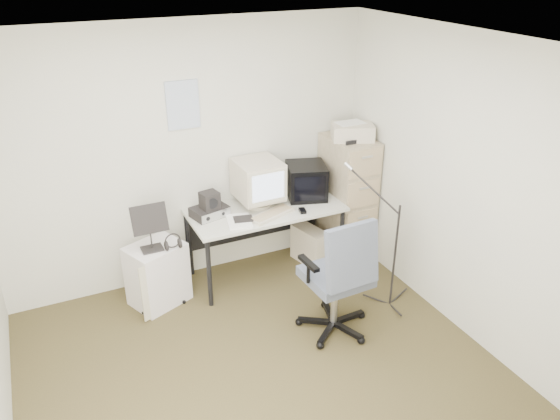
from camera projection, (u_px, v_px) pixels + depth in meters
name	position (u px, v px, depth m)	size (l,w,h in m)	color
floor	(268.00, 383.00, 4.22)	(3.60, 3.60, 0.01)	#3D341E
ceiling	(264.00, 50.00, 3.12)	(3.60, 3.60, 0.01)	white
wall_back	(189.00, 157.00, 5.13)	(3.60, 0.02, 2.50)	beige
wall_right	(472.00, 194.00, 4.36)	(0.02, 3.60, 2.50)	beige
wall_calendar	(183.00, 105.00, 4.89)	(0.30, 0.02, 0.44)	white
filing_cabinet	(347.00, 197.00, 5.74)	(0.40, 0.60, 1.30)	tan
printer	(353.00, 132.00, 5.39)	(0.40, 0.27, 0.16)	silver
desk	(266.00, 241.00, 5.47)	(1.50, 0.70, 0.73)	silver
crt_monitor	(258.00, 183.00, 5.29)	(0.41, 0.44, 0.46)	silver
crt_tv	(306.00, 181.00, 5.50)	(0.37, 0.40, 0.34)	black
desk_speaker	(280.00, 193.00, 5.48)	(0.07, 0.07, 0.14)	beige
keyboard	(272.00, 214.00, 5.17)	(0.47, 0.17, 0.03)	silver
mouse	(302.00, 211.00, 5.24)	(0.06, 0.10, 0.03)	black
radio_receiver	(210.00, 211.00, 5.15)	(0.33, 0.23, 0.09)	black
radio_speaker	(210.00, 200.00, 5.07)	(0.16, 0.15, 0.16)	black
papers	(239.00, 221.00, 5.05)	(0.22, 0.30, 0.02)	white
pc_tower	(310.00, 245.00, 5.74)	(0.18, 0.42, 0.39)	silver
office_chair	(336.00, 274.00, 4.56)	(0.65, 0.65, 1.13)	#4F5565
side_cart	(157.00, 274.00, 5.05)	(0.48, 0.39, 0.60)	silver
music_stand	(150.00, 227.00, 4.76)	(0.31, 0.17, 0.45)	black
headphones	(173.00, 244.00, 4.86)	(0.16, 0.16, 0.03)	black
mic_stand	(396.00, 241.00, 4.85)	(0.02, 0.02, 1.34)	black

